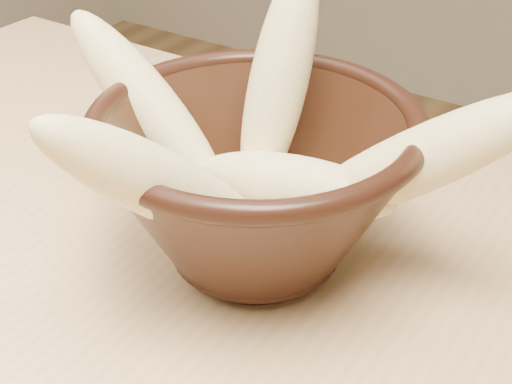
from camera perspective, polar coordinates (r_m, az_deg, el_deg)
bowl at (r=0.46m, az=0.00°, el=1.04°), size 0.21×0.21×0.12m
milk_puddle at (r=0.47m, az=-0.00°, el=-1.88°), size 0.12×0.12×0.02m
banana_upright at (r=0.47m, az=1.85°, el=8.91°), size 0.04×0.10×0.16m
banana_left at (r=0.49m, az=-8.63°, el=6.90°), size 0.16×0.05×0.13m
banana_right at (r=0.43m, az=12.61°, el=2.32°), size 0.18×0.09×0.14m
banana_across at (r=0.45m, az=3.03°, el=0.52°), size 0.14×0.06×0.05m
banana_front at (r=0.39m, az=-7.47°, el=0.50°), size 0.09×0.16×0.14m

